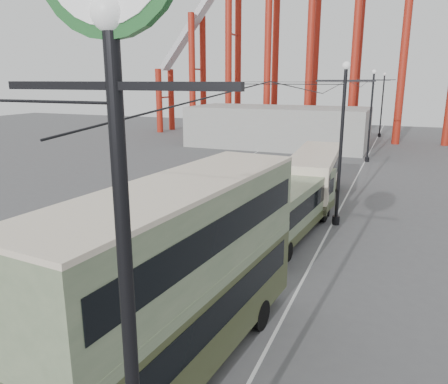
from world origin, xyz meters
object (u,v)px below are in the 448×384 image
at_px(double_decker_bus, 182,269).
at_px(pedestrian, 178,260).
at_px(single_decker_cream, 315,173).
at_px(lamp_post_near, 116,124).
at_px(single_decker_green, 291,206).

xyz_separation_m(double_decker_bus, pedestrian, (-2.96, 5.22, -2.31)).
xyz_separation_m(double_decker_bus, single_decker_cream, (-0.03, 20.15, -1.23)).
bearing_deg(single_decker_cream, lamp_post_near, -88.86).
height_order(single_decker_green, single_decker_cream, single_decker_cream).
distance_m(lamp_post_near, single_decker_cream, 26.63).
bearing_deg(pedestrian, single_decker_cream, -110.77).
relative_size(double_decker_bus, single_decker_green, 1.02).
distance_m(double_decker_bus, single_decker_cream, 20.19).
bearing_deg(lamp_post_near, pedestrian, 115.38).
xyz_separation_m(double_decker_bus, single_decker_green, (0.13, 12.45, -1.52)).
xyz_separation_m(single_decker_green, pedestrian, (-3.10, -7.23, -0.79)).
height_order(lamp_post_near, pedestrian, lamp_post_near).
bearing_deg(single_decker_cream, pedestrian, -104.96).
bearing_deg(pedestrian, single_decker_green, -122.83).
height_order(lamp_post_near, single_decker_green, lamp_post_near).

